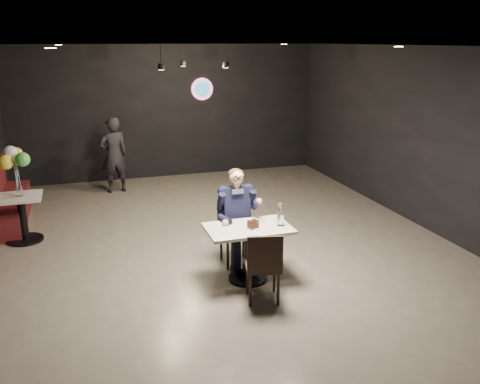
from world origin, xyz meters
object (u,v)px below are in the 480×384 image
object	(u,v)px
side_table	(23,217)
booth_bench	(8,194)
sundae_glass	(280,218)
main_table	(248,254)
chair_far	(236,233)
chair_near	(263,265)
balloon_vase	(19,191)
passerby	(114,155)
seated_man	(236,216)

from	to	relation	value
side_table	booth_bench	bearing A→B (deg)	106.70
sundae_glass	side_table	size ratio (longest dim) A/B	0.25
main_table	booth_bench	bearing A→B (deg)	133.88
sundae_glass	booth_bench	size ratio (longest dim) A/B	0.10
chair_far	chair_near	size ratio (longest dim) A/B	1.00
booth_bench	side_table	distance (m)	1.05
side_table	balloon_vase	bearing A→B (deg)	0.00
chair_far	chair_near	world-z (taller)	same
chair_near	passerby	bearing A→B (deg)	117.61
main_table	seated_man	distance (m)	0.65
sundae_glass	balloon_vase	xyz separation A→B (m)	(-3.38, 2.45, -0.03)
balloon_vase	side_table	bearing A→B (deg)	0.00
main_table	chair_near	bearing A→B (deg)	-90.00
chair_far	balloon_vase	size ratio (longest dim) A/B	6.24
sundae_glass	balloon_vase	world-z (taller)	sundae_glass
booth_bench	balloon_vase	world-z (taller)	booth_bench
chair_far	booth_bench	distance (m)	4.32
seated_man	passerby	xyz separation A→B (m)	(-1.34, 4.21, 0.07)
booth_bench	seated_man	bearing A→B (deg)	-41.05
chair_far	side_table	distance (m)	3.48
seated_man	passerby	world-z (taller)	passerby
balloon_vase	chair_near	bearing A→B (deg)	-44.88
side_table	main_table	bearing A→B (deg)	-38.90
seated_man	booth_bench	bearing A→B (deg)	138.95
main_table	sundae_glass	distance (m)	0.64
sundae_glass	passerby	world-z (taller)	passerby
seated_man	passerby	distance (m)	4.42
chair_far	seated_man	bearing A→B (deg)	0.00
sundae_glass	side_table	world-z (taller)	sundae_glass
main_table	side_table	xyz separation A→B (m)	(-2.95, 2.38, 0.02)
sundae_glass	chair_near	bearing A→B (deg)	-130.53
chair_near	main_table	bearing A→B (deg)	103.45
side_table	passerby	distance (m)	2.90
main_table	seated_man	size ratio (longest dim) A/B	0.76
booth_bench	passerby	world-z (taller)	passerby
chair_near	booth_bench	xyz separation A→B (m)	(-3.25, 3.94, 0.06)
seated_man	side_table	world-z (taller)	seated_man
chair_near	sundae_glass	size ratio (longest dim) A/B	4.57
main_table	balloon_vase	world-z (taller)	balloon_vase
main_table	seated_man	xyz separation A→B (m)	(0.00, 0.55, 0.34)
main_table	passerby	xyz separation A→B (m)	(-1.34, 4.76, 0.42)
sundae_glass	side_table	bearing A→B (deg)	144.03
chair_near	balloon_vase	world-z (taller)	chair_near
main_table	booth_bench	world-z (taller)	booth_bench
seated_man	balloon_vase	size ratio (longest dim) A/B	9.77
seated_man	sundae_glass	size ratio (longest dim) A/B	7.16
seated_man	booth_bench	world-z (taller)	seated_man
chair_far	booth_bench	bearing A→B (deg)	138.95
sundae_glass	passerby	distance (m)	5.14
sundae_glass	seated_man	bearing A→B (deg)	124.36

